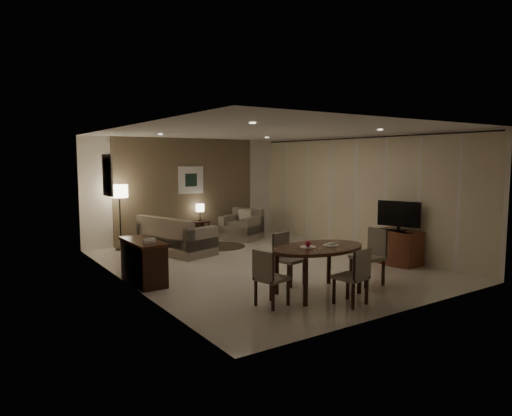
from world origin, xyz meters
TOP-DOWN VIEW (x-y plane):
  - room_shell at (0.00, 0.40)m, footprint 5.50×7.00m
  - taupe_accent at (0.00, 3.48)m, footprint 3.96×0.03m
  - curtain_wall at (2.68, 0.00)m, footprint 0.08×6.70m
  - curtain_rod at (2.68, 0.00)m, footprint 0.03×6.80m
  - art_back_frame at (0.10, 3.46)m, footprint 0.72×0.03m
  - art_back_canvas at (0.10, 3.44)m, footprint 0.34×0.01m
  - art_left_frame at (-2.72, 1.20)m, footprint 0.03×0.60m
  - art_left_canvas at (-2.71, 1.20)m, footprint 0.01×0.46m
  - downlight_nl at (-1.40, -1.80)m, footprint 0.10×0.10m
  - downlight_nr at (1.40, -1.80)m, footprint 0.10×0.10m
  - downlight_fl at (-1.40, 1.80)m, footprint 0.10×0.10m
  - downlight_fr at (1.40, 1.80)m, footprint 0.10×0.10m
  - console_desk at (-2.49, 0.00)m, footprint 0.48×1.20m
  - telephone at (-2.49, -0.30)m, footprint 0.20×0.14m
  - tv_cabinet at (2.40, -1.50)m, footprint 0.48×0.90m
  - flat_tv at (2.38, -1.50)m, footprint 0.36×0.85m
  - dining_table at (-0.40, -2.18)m, footprint 1.63×1.02m
  - chair_near at (-0.36, -2.85)m, footprint 0.47×0.47m
  - chair_far at (-0.42, -1.47)m, footprint 0.51×0.51m
  - chair_left at (-1.36, -2.25)m, footprint 0.49×0.49m
  - chair_right at (0.68, -2.22)m, footprint 0.51×0.51m
  - plate_a at (-0.58, -2.13)m, footprint 0.26×0.26m
  - plate_b at (-0.18, -2.23)m, footprint 0.26×0.26m
  - fruit_apple at (-0.58, -2.13)m, footprint 0.09×0.09m
  - napkin at (-0.18, -2.23)m, footprint 0.12×0.08m
  - round_rug at (0.25, 2.18)m, footprint 1.23×1.23m
  - sofa at (-0.95, 2.06)m, footprint 1.98×1.37m
  - armchair at (1.22, 2.73)m, footprint 1.17×1.19m
  - side_table at (0.25, 3.25)m, footprint 0.41×0.41m
  - table_lamp at (0.25, 3.25)m, footprint 0.22×0.22m
  - floor_lamp at (-1.91, 3.13)m, footprint 0.39×0.39m

SIDE VIEW (x-z plane):
  - round_rug at x=0.25m, z-range 0.00..0.01m
  - side_table at x=0.25m, z-range 0.00..0.52m
  - tv_cabinet at x=2.40m, z-range 0.00..0.70m
  - console_desk at x=-2.49m, z-range 0.00..0.75m
  - dining_table at x=-0.40m, z-range 0.00..0.77m
  - armchair at x=1.22m, z-range 0.00..0.81m
  - chair_left at x=-1.36m, z-range 0.00..0.84m
  - sofa at x=-0.95m, z-range 0.00..0.85m
  - chair_near at x=-0.36m, z-range 0.00..0.85m
  - chair_far at x=-0.42m, z-range 0.00..0.88m
  - chair_right at x=0.68m, z-range 0.00..0.96m
  - table_lamp at x=0.25m, z-range 0.52..1.02m
  - plate_a at x=-0.58m, z-range 0.77..0.78m
  - plate_b at x=-0.18m, z-range 0.77..0.78m
  - floor_lamp at x=-1.91m, z-range 0.00..1.55m
  - napkin at x=-0.18m, z-range 0.78..0.81m
  - telephone at x=-2.49m, z-range 0.76..0.85m
  - fruit_apple at x=-0.58m, z-range 0.78..0.87m
  - flat_tv at x=2.38m, z-range 0.72..1.32m
  - curtain_wall at x=2.68m, z-range 0.03..2.61m
  - taupe_accent at x=0.00m, z-range 0.00..2.70m
  - room_shell at x=0.00m, z-range 0.00..2.70m
  - art_back_frame at x=0.10m, z-range 1.24..1.96m
  - art_back_canvas at x=0.10m, z-range 1.43..1.77m
  - art_left_frame at x=-2.72m, z-range 1.45..2.25m
  - art_left_canvas at x=-2.71m, z-range 1.53..2.17m
  - curtain_rod at x=2.68m, z-range 2.62..2.66m
  - downlight_nl at x=-1.40m, z-range 2.68..2.69m
  - downlight_nr at x=1.40m, z-range 2.68..2.69m
  - downlight_fl at x=-1.40m, z-range 2.68..2.69m
  - downlight_fr at x=1.40m, z-range 2.68..2.69m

